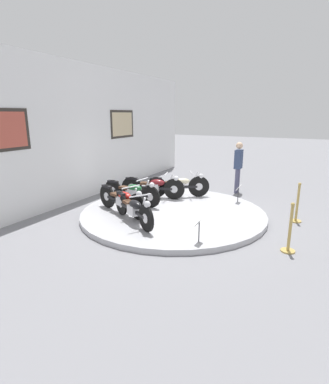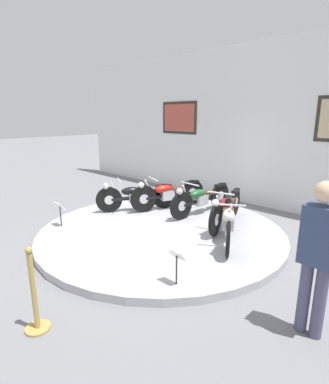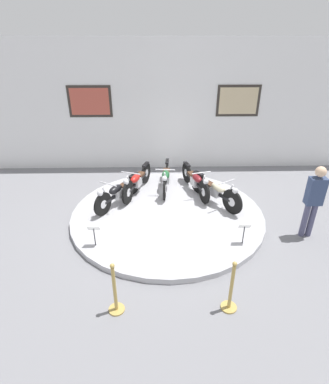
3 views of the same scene
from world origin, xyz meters
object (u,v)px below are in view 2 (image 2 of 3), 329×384
motorcycle_red (167,193)px  visitor_standing (318,251)px  motorcycle_green (201,198)px  info_placard_front_left (60,209)px  motorcycle_black (135,195)px  motorcycle_maroon (226,207)px  info_placard_front_centre (177,259)px  stanchion_post_right_of_entry (35,303)px  motorcycle_cream (228,220)px

motorcycle_red → visitor_standing: bearing=-26.2°
motorcycle_green → info_placard_front_left: motorcycle_green is taller
motorcycle_black → motorcycle_maroon: bearing=16.6°
info_placard_front_centre → motorcycle_maroon: bearing=107.8°
motorcycle_green → visitor_standing: 3.95m
motorcycle_green → stanchion_post_right_of_entry: size_ratio=1.93×
motorcycle_maroon → motorcycle_red: bearing=179.9°
motorcycle_green → motorcycle_cream: 1.58m
motorcycle_cream → motorcycle_green: bearing=145.8°
info_placard_front_centre → motorcycle_red: bearing=135.4°
stanchion_post_right_of_entry → motorcycle_maroon: bearing=91.8°
motorcycle_cream → stanchion_post_right_of_entry: 3.46m
motorcycle_green → info_placard_front_centre: (1.62, -2.67, -0.02)m
motorcycle_green → motorcycle_maroon: 0.88m
stanchion_post_right_of_entry → info_placard_front_centre: bearing=68.6°
motorcycle_red → info_placard_front_left: (-0.78, -2.42, -0.03)m
motorcycle_cream → info_placard_front_left: size_ratio=3.38×
motorcycle_black → stanchion_post_right_of_entry: bearing=-56.6°
motorcycle_black → visitor_standing: (4.52, -1.36, 0.49)m
motorcycle_green → info_placard_front_left: size_ratio=3.87×
info_placard_front_left → stanchion_post_right_of_entry: (2.59, -1.66, -0.15)m
info_placard_front_left → stanchion_post_right_of_entry: stanchion_post_right_of_entry is taller
visitor_standing → motorcycle_black: bearing=163.3°
motorcycle_red → motorcycle_cream: (2.14, -0.64, 0.00)m
info_placard_front_left → motorcycle_maroon: bearing=44.6°
motorcycle_maroon → visitor_standing: bearing=-40.0°
visitor_standing → stanchion_post_right_of_entry: bearing=-137.2°
info_placard_front_centre → motorcycle_black: bearing=148.6°
motorcycle_maroon → info_placard_front_left: 3.45m
info_placard_front_left → motorcycle_cream: bearing=31.5°
motorcycle_black → info_placard_front_centre: size_ratio=3.35×
motorcycle_black → motorcycle_maroon: 2.23m
motorcycle_maroon → info_placard_front_centre: (0.78, -2.42, -0.02)m
motorcycle_cream → visitor_standing: size_ratio=0.99×
motorcycle_black → stanchion_post_right_of_entry: stanchion_post_right_of_entry is taller
motorcycle_red → info_placard_front_left: motorcycle_red is taller
motorcycle_maroon → stanchion_post_right_of_entry: size_ratio=1.89×
visitor_standing → motorcycle_green: bearing=145.1°
motorcycle_green → stanchion_post_right_of_entry: (0.97, -4.33, -0.17)m
motorcycle_maroon → motorcycle_black: bearing=-163.4°
stanchion_post_right_of_entry → info_placard_front_left: bearing=147.4°
motorcycle_red → info_placard_front_centre: size_ratio=3.74×
motorcycle_red → info_placard_front_centre: 3.45m
motorcycle_green → motorcycle_cream: (1.30, -0.89, 0.01)m
motorcycle_green → visitor_standing: size_ratio=1.13×
motorcycle_red → motorcycle_green: 0.87m
motorcycle_red → motorcycle_maroon: 1.68m
motorcycle_red → motorcycle_green: (0.84, 0.25, -0.01)m
motorcycle_cream → info_placard_front_left: 3.42m
motorcycle_cream → info_placard_front_left: bearing=-148.5°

